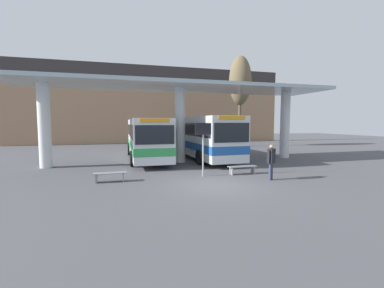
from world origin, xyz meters
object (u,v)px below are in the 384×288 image
waiting_bench_mid_platform (242,168)px  poplar_tree_behind_left (240,81)px  transit_bus_left_bay (146,137)px  pedestrian_waiting (271,159)px  info_sign_platform (203,139)px  parked_car_street (183,137)px  transit_bus_center_bay (199,135)px  waiting_bench_near_pillar (110,175)px

waiting_bench_mid_platform → poplar_tree_behind_left: bearing=64.6°
transit_bus_left_bay → pedestrian_waiting: transit_bus_left_bay is taller
info_sign_platform → parked_car_street: 20.05m
pedestrian_waiting → transit_bus_center_bay: bearing=61.1°
transit_bus_left_bay → parked_car_street: bearing=-116.0°
transit_bus_left_bay → pedestrian_waiting: (5.33, -9.39, -0.69)m
waiting_bench_mid_platform → poplar_tree_behind_left: poplar_tree_behind_left is taller
transit_bus_left_bay → info_sign_platform: bearing=106.9°
transit_bus_center_bay → poplar_tree_behind_left: (7.65, 8.07, 6.02)m
transit_bus_left_bay → parked_car_street: (5.96, 12.07, -0.71)m
transit_bus_left_bay → transit_bus_center_bay: size_ratio=0.91×
pedestrian_waiting → poplar_tree_behind_left: bearing=34.2°
waiting_bench_mid_platform → parked_car_street: bearing=86.1°
info_sign_platform → pedestrian_waiting: 3.65m
waiting_bench_mid_platform → parked_car_street: 19.81m
transit_bus_left_bay → poplar_tree_behind_left: size_ratio=1.02×
poplar_tree_behind_left → waiting_bench_near_pillar: bearing=-133.0°
waiting_bench_near_pillar → info_sign_platform: info_sign_platform is taller
transit_bus_center_bay → waiting_bench_mid_platform: transit_bus_center_bay is taller
transit_bus_center_bay → pedestrian_waiting: 9.36m
info_sign_platform → pedestrian_waiting: bearing=-30.2°
transit_bus_center_bay → transit_bus_left_bay: bearing=-3.5°
info_sign_platform → parked_car_street: (3.68, 19.69, -0.96)m
transit_bus_left_bay → poplar_tree_behind_left: 15.68m
info_sign_platform → pedestrian_waiting: info_sign_platform is taller
transit_bus_center_bay → waiting_bench_mid_platform: bearing=89.5°
info_sign_platform → poplar_tree_behind_left: size_ratio=0.26×
info_sign_platform → parked_car_street: info_sign_platform is taller
parked_car_street → waiting_bench_mid_platform: bearing=-90.5°
transit_bus_left_bay → transit_bus_center_bay: bearing=178.8°
transit_bus_center_bay → info_sign_platform: transit_bus_center_bay is taller
waiting_bench_near_pillar → parked_car_street: 21.51m
pedestrian_waiting → poplar_tree_behind_left: 19.81m
poplar_tree_behind_left → parked_car_street: bearing=145.9°
info_sign_platform → waiting_bench_mid_platform: bearing=-1.5°
pedestrian_waiting → parked_car_street: (0.63, 21.46, -0.01)m
waiting_bench_near_pillar → waiting_bench_mid_platform: (7.13, -0.00, 0.00)m
transit_bus_left_bay → waiting_bench_near_pillar: bearing=72.0°
parked_car_street → transit_bus_left_bay: bearing=-112.9°
info_sign_platform → transit_bus_left_bay: bearing=106.7°
waiting_bench_mid_platform → poplar_tree_behind_left: 18.90m
transit_bus_left_bay → pedestrian_waiting: size_ratio=6.20×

